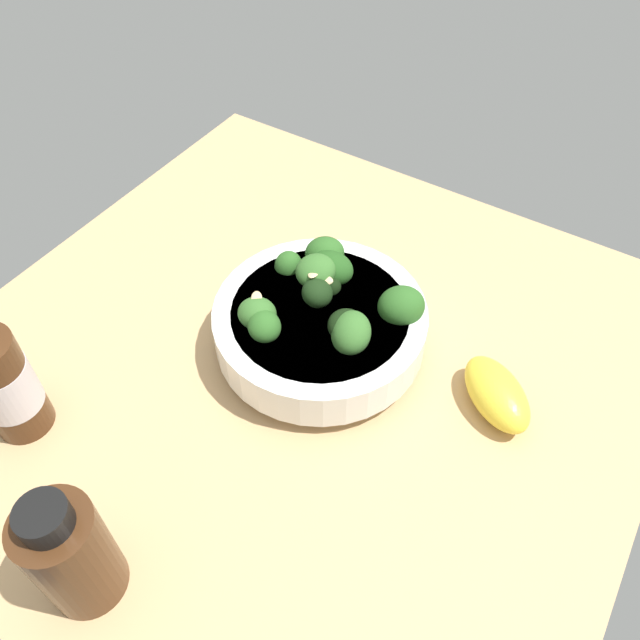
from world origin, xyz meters
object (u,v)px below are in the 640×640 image
object	(u,v)px
lemon_wedge	(497,394)
bottle_short	(70,553)
bottle_tall	(3,384)
bowl_of_broccoli	(322,319)

from	to	relation	value
lemon_wedge	bottle_short	bearing A→B (deg)	57.84
bottle_tall	lemon_wedge	bearing A→B (deg)	-145.43
bowl_of_broccoli	lemon_wedge	bearing A→B (deg)	-172.40
lemon_wedge	bowl_of_broccoli	bearing A→B (deg)	7.60
lemon_wedge	bottle_tall	xyz separation A→B (cm)	(34.39, 23.70, 3.88)
bowl_of_broccoli	bottle_tall	bearing A→B (deg)	50.80
bowl_of_broccoli	bottle_tall	size ratio (longest dim) A/B	1.50
bowl_of_broccoli	lemon_wedge	xyz separation A→B (cm)	(-16.90, -2.25, -1.89)
bowl_of_broccoli	bottle_short	distance (cm)	28.59
bowl_of_broccoli	bottle_short	size ratio (longest dim) A/B	1.66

